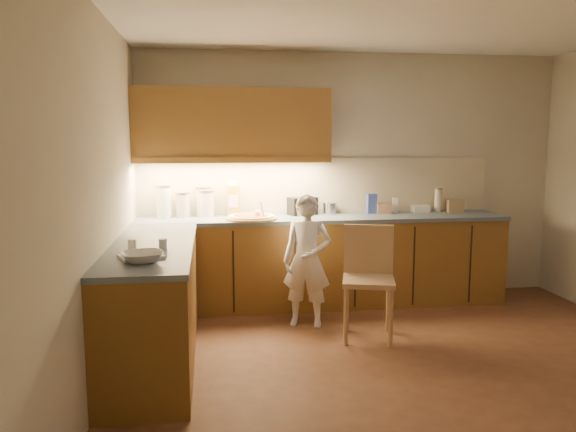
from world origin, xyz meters
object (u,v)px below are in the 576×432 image
Objects in this scene: wooden_chair at (368,273)px; oil_jug at (233,200)px; child at (307,261)px; pizza_on_board at (252,217)px; toaster at (302,206)px.

oil_jug reaches higher than wooden_chair.
wooden_chair is (0.48, -0.34, -0.05)m from child.
pizza_on_board is 0.77m from child.
pizza_on_board is 1.39× the size of oil_jug.
child is 3.33× the size of oil_jug.
wooden_chair is at bearing -16.35° from child.
child reaches higher than wooden_chair.
oil_jug is (-1.11, 1.14, 0.53)m from wooden_chair.
oil_jug is (-0.17, 0.29, 0.14)m from pizza_on_board.
child reaches higher than pizza_on_board.
wooden_chair is (0.94, -0.85, -0.39)m from pizza_on_board.
child reaches higher than toaster.
child is at bearing 159.71° from wooden_chair.
pizza_on_board reaches higher than toaster.
child is 0.59m from wooden_chair.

